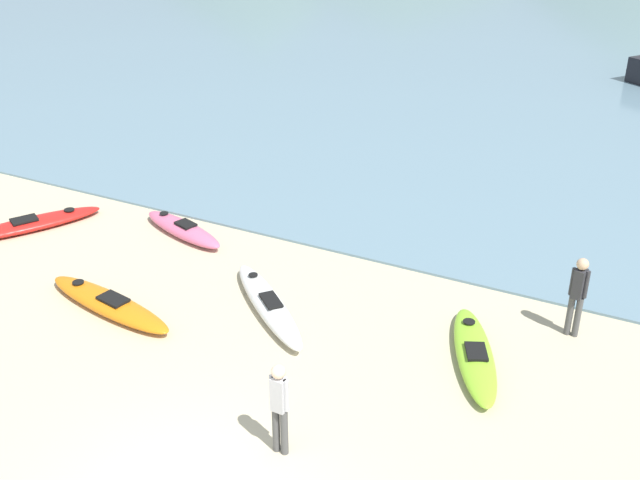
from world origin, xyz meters
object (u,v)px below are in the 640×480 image
kayak_on_sand_2 (32,224)px  kayak_on_sand_3 (474,354)px  kayak_on_sand_1 (183,229)px  person_near_foreground (279,404)px  kayak_on_sand_4 (268,304)px  person_near_waterline (578,292)px  kayak_on_sand_5 (109,303)px

kayak_on_sand_2 → kayak_on_sand_3: 11.60m
kayak_on_sand_2 → kayak_on_sand_1: bearing=21.7°
kayak_on_sand_2 → person_near_foreground: (9.62, -4.10, 0.80)m
kayak_on_sand_3 → kayak_on_sand_4: 4.26m
person_near_foreground → person_near_waterline: bearing=58.1°
kayak_on_sand_1 → kayak_on_sand_5: kayak_on_sand_1 is taller
person_near_waterline → person_near_foreground: bearing=-121.9°
kayak_on_sand_2 → person_near_foreground: size_ratio=2.09×
kayak_on_sand_3 → person_near_waterline: person_near_waterline is taller
kayak_on_sand_2 → kayak_on_sand_3: (11.59, -0.38, 0.01)m
kayak_on_sand_3 → person_near_foreground: (-1.97, -3.72, 0.79)m
kayak_on_sand_3 → kayak_on_sand_5: 7.42m
kayak_on_sand_5 → person_near_foreground: size_ratio=2.22×
kayak_on_sand_5 → person_near_foreground: bearing=-20.8°
kayak_on_sand_4 → person_near_foreground: person_near_foreground is taller
person_near_foreground → kayak_on_sand_3: bearing=62.1°
kayak_on_sand_5 → kayak_on_sand_3: bearing=13.5°
kayak_on_sand_2 → person_near_foreground: person_near_foreground is taller
kayak_on_sand_4 → person_near_foreground: (2.28, -3.44, 0.76)m
kayak_on_sand_1 → kayak_on_sand_4: kayak_on_sand_4 is taller
kayak_on_sand_3 → kayak_on_sand_4: kayak_on_sand_4 is taller
kayak_on_sand_1 → person_near_foreground: size_ratio=1.77×
kayak_on_sand_1 → kayak_on_sand_5: 3.63m
kayak_on_sand_4 → person_near_foreground: size_ratio=1.89×
person_near_foreground → kayak_on_sand_1: bearing=137.3°
kayak_on_sand_5 → person_near_waterline: 9.33m
kayak_on_sand_2 → kayak_on_sand_4: size_ratio=1.10×
kayak_on_sand_1 → kayak_on_sand_3: kayak_on_sand_1 is taller
kayak_on_sand_3 → kayak_on_sand_5: size_ratio=0.86×
kayak_on_sand_3 → kayak_on_sand_4: bearing=-176.2°
kayak_on_sand_5 → person_near_foreground: person_near_foreground is taller
kayak_on_sand_2 → person_near_waterline: size_ratio=2.03×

